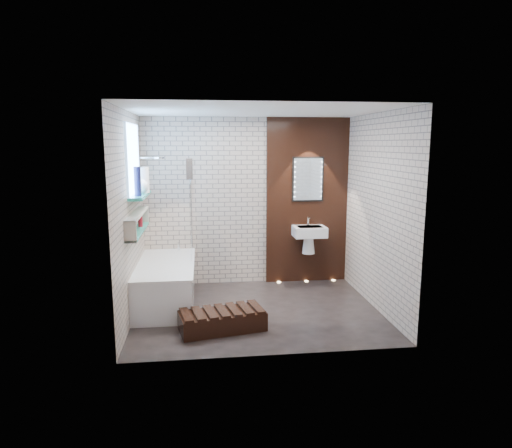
{
  "coord_description": "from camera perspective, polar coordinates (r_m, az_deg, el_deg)",
  "views": [
    {
      "loc": [
        -0.71,
        -5.71,
        2.19
      ],
      "look_at": [
        0.0,
        0.15,
        1.15
      ],
      "focal_mm": 31.81,
      "sensor_mm": 36.0,
      "label": 1
    }
  ],
  "objects": [
    {
      "name": "room_shell",
      "position": [
        5.82,
        0.18,
        1.2
      ],
      "size": [
        3.24,
        3.2,
        2.6
      ],
      "color": "#B8A292",
      "rests_on": "ground"
    },
    {
      "name": "walnut_step",
      "position": [
        5.55,
        -4.27,
        -12.05
      ],
      "size": [
        1.07,
        0.64,
        0.22
      ],
      "primitive_type": "cube",
      "rotation": [
        0.0,
        0.0,
        0.2
      ],
      "color": "black",
      "rests_on": "ground"
    },
    {
      "name": "walnut_panel",
      "position": [
        7.23,
        6.43,
        2.86
      ],
      "size": [
        1.3,
        0.06,
        2.6
      ],
      "primitive_type": "cube",
      "color": "black",
      "rests_on": "ground"
    },
    {
      "name": "bath_screen",
      "position": [
        6.67,
        -8.22,
        2.04
      ],
      "size": [
        0.01,
        0.78,
        1.4
      ],
      "primitive_type": "cube",
      "color": "white",
      "rests_on": "bathtub"
    },
    {
      "name": "bathtub",
      "position": [
        6.47,
        -11.25,
        -7.28
      ],
      "size": [
        0.79,
        1.74,
        0.7
      ],
      "color": "white",
      "rests_on": "ground"
    },
    {
      "name": "ground",
      "position": [
        6.16,
        0.17,
        -10.84
      ],
      "size": [
        3.2,
        3.2,
        0.0
      ],
      "primitive_type": "plane",
      "color": "black",
      "rests_on": "ground"
    },
    {
      "name": "washbasin",
      "position": [
        7.13,
        6.71,
        -1.41
      ],
      "size": [
        0.5,
        0.36,
        0.58
      ],
      "color": "white",
      "rests_on": "walnut_panel"
    },
    {
      "name": "display_niche",
      "position": [
        6.0,
        -14.66,
        0.16
      ],
      "size": [
        0.14,
        1.3,
        0.26
      ],
      "color": "teal",
      "rests_on": "room_shell"
    },
    {
      "name": "towel",
      "position": [
        6.46,
        -8.38,
        6.87
      ],
      "size": [
        0.09,
        0.22,
        0.29
      ],
      "primitive_type": "cube",
      "color": "black",
      "rests_on": "bath_screen"
    },
    {
      "name": "clerestory_window",
      "position": [
        6.13,
        -15.07,
        6.95
      ],
      "size": [
        0.18,
        1.0,
        0.94
      ],
      "color": "#7FADE0",
      "rests_on": "room_shell"
    },
    {
      "name": "sill_vases",
      "position": [
        6.2,
        -14.27,
        5.15
      ],
      "size": [
        0.2,
        0.55,
        0.37
      ],
      "color": "white",
      "rests_on": "clerestory_window"
    },
    {
      "name": "shower_head",
      "position": [
        6.69,
        -12.09,
        8.15
      ],
      "size": [
        0.18,
        0.18,
        0.02
      ],
      "primitive_type": "cylinder",
      "color": "silver",
      "rests_on": "room_shell"
    },
    {
      "name": "led_mirror",
      "position": [
        7.16,
        6.55,
        5.61
      ],
      "size": [
        0.5,
        0.02,
        0.7
      ],
      "color": "black",
      "rests_on": "walnut_panel"
    },
    {
      "name": "niche_bottles",
      "position": [
        5.9,
        -14.79,
        -0.33
      ],
      "size": [
        0.06,
        0.71,
        0.15
      ],
      "color": "#9F5D18",
      "rests_on": "display_niche"
    },
    {
      "name": "floor_uplights",
      "position": [
        7.44,
        6.35,
        -7.15
      ],
      "size": [
        0.96,
        0.06,
        0.01
      ],
      "color": "#FFD899",
      "rests_on": "ground"
    }
  ]
}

